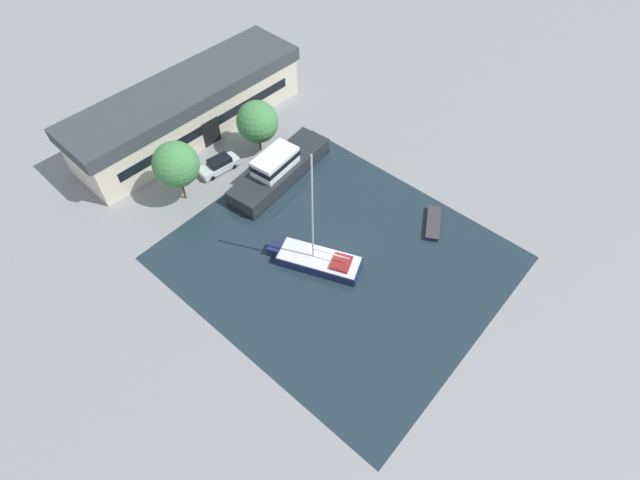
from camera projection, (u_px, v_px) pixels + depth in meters
name	position (u px, v px, depth m)	size (l,w,h in m)	color
ground_plane	(337.00, 258.00, 49.61)	(440.00, 440.00, 0.00)	gray
water_canal	(337.00, 258.00, 49.60)	(26.58, 30.23, 0.01)	#1E2D38
warehouse_building	(188.00, 108.00, 59.90)	(30.21, 9.22, 6.38)	beige
quay_tree_near_building	(176.00, 164.00, 51.07)	(4.84, 4.84, 7.32)	brown
quay_tree_by_water	(257.00, 122.00, 56.74)	(4.83, 4.83, 6.54)	brown
parked_car	(219.00, 165.00, 57.04)	(5.01, 2.53, 1.62)	silver
sailboat_moored	(317.00, 260.00, 48.63)	(5.76, 9.47, 13.96)	#19234C
motor_cruiser	(279.00, 169.00, 55.83)	(14.18, 5.22, 3.74)	#23282D
small_dinghy	(433.00, 223.00, 52.14)	(4.71, 3.50, 0.54)	#19234C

